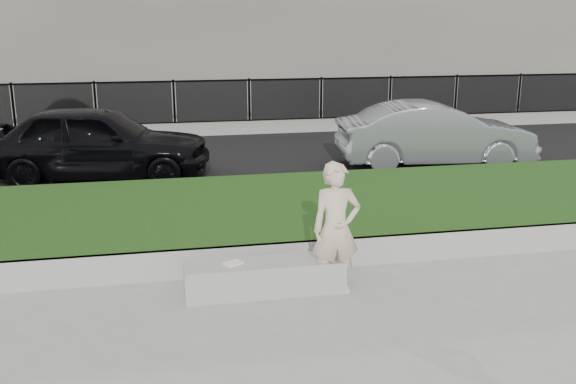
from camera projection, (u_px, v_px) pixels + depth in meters
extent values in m
plane|color=gray|center=(259.00, 306.00, 7.60)|extent=(90.00, 90.00, 0.00)
cube|color=#0C330F|center=(230.00, 217.00, 10.39)|extent=(34.00, 4.00, 0.40)
cube|color=gray|center=(247.00, 260.00, 8.54)|extent=(34.00, 0.08, 0.40)
cube|color=black|center=(205.00, 158.00, 15.64)|extent=(34.00, 7.00, 0.04)
cube|color=gray|center=(194.00, 127.00, 19.89)|extent=(34.00, 3.00, 0.12)
cube|color=slate|center=(196.00, 126.00, 18.90)|extent=(32.00, 0.30, 0.24)
cube|color=black|center=(195.00, 105.00, 18.73)|extent=(32.00, 0.04, 1.50)
cube|color=black|center=(194.00, 81.00, 18.55)|extent=(32.00, 0.05, 0.05)
cube|color=black|center=(196.00, 122.00, 18.86)|extent=(32.00, 0.05, 0.05)
cube|color=gray|center=(265.00, 277.00, 7.95)|extent=(1.98, 0.49, 0.40)
imported|color=beige|center=(336.00, 229.00, 7.82)|extent=(0.60, 0.40, 1.65)
cube|color=white|center=(233.00, 263.00, 7.82)|extent=(0.27, 0.24, 0.02)
imported|color=black|center=(97.00, 142.00, 13.32)|extent=(4.87, 2.59, 1.58)
imported|color=gray|center=(435.00, 134.00, 14.57)|extent=(4.53, 1.97, 1.45)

